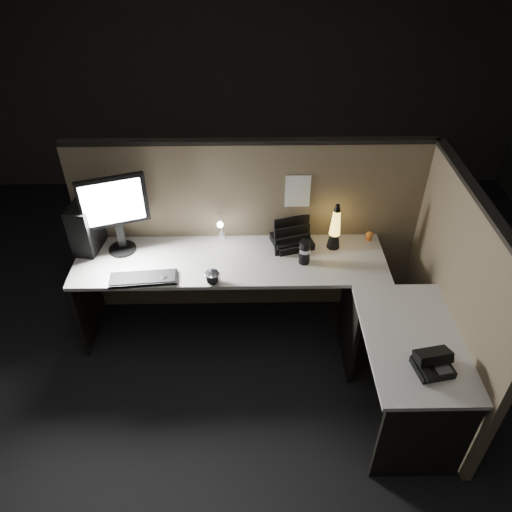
{
  "coord_description": "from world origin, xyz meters",
  "views": [
    {
      "loc": [
        -0.01,
        -2.28,
        3.04
      ],
      "look_at": [
        0.03,
        0.35,
        0.96
      ],
      "focal_mm": 35.0,
      "sensor_mm": 36.0,
      "label": 1
    }
  ],
  "objects_px": {
    "pc_tower": "(88,224)",
    "desk_phone": "(432,363)",
    "keyboard": "(143,279)",
    "lava_lamp": "(335,230)",
    "monitor": "(115,208)"
  },
  "relations": [
    {
      "from": "pc_tower",
      "to": "lava_lamp",
      "type": "xyz_separation_m",
      "value": [
        1.84,
        -0.06,
        -0.03
      ]
    },
    {
      "from": "monitor",
      "to": "keyboard",
      "type": "xyz_separation_m",
      "value": [
        0.21,
        -0.36,
        -0.36
      ]
    },
    {
      "from": "lava_lamp",
      "to": "keyboard",
      "type": "bearing_deg",
      "value": -165.25
    },
    {
      "from": "pc_tower",
      "to": "monitor",
      "type": "distance_m",
      "value": 0.31
    },
    {
      "from": "pc_tower",
      "to": "desk_phone",
      "type": "xyz_separation_m",
      "value": [
        2.25,
        -1.24,
        -0.14
      ]
    },
    {
      "from": "pc_tower",
      "to": "lava_lamp",
      "type": "bearing_deg",
      "value": 6.62
    },
    {
      "from": "monitor",
      "to": "desk_phone",
      "type": "height_order",
      "value": "monitor"
    },
    {
      "from": "monitor",
      "to": "keyboard",
      "type": "distance_m",
      "value": 0.55
    },
    {
      "from": "pc_tower",
      "to": "monitor",
      "type": "xyz_separation_m",
      "value": [
        0.24,
        -0.06,
        0.18
      ]
    },
    {
      "from": "lava_lamp",
      "to": "desk_phone",
      "type": "bearing_deg",
      "value": -70.96
    },
    {
      "from": "desk_phone",
      "to": "lava_lamp",
      "type": "bearing_deg",
      "value": 98.41
    },
    {
      "from": "pc_tower",
      "to": "keyboard",
      "type": "distance_m",
      "value": 0.65
    },
    {
      "from": "pc_tower",
      "to": "monitor",
      "type": "height_order",
      "value": "monitor"
    },
    {
      "from": "pc_tower",
      "to": "desk_phone",
      "type": "height_order",
      "value": "pc_tower"
    },
    {
      "from": "monitor",
      "to": "desk_phone",
      "type": "distance_m",
      "value": 2.35
    }
  ]
}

